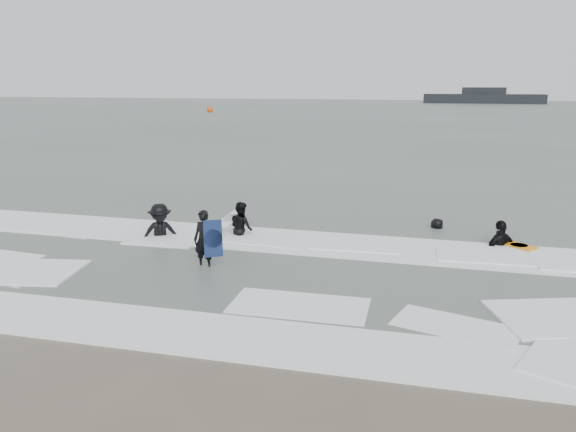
% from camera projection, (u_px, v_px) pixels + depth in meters
% --- Properties ---
extents(ground, '(320.00, 320.00, 0.00)m').
position_uv_depth(ground, '(224.00, 324.00, 11.35)').
color(ground, brown).
rests_on(ground, ground).
extents(sea, '(320.00, 320.00, 0.00)m').
position_uv_depth(sea, '(414.00, 115.00, 86.50)').
color(sea, '#47544C').
rests_on(sea, ground).
extents(surfer_centre, '(0.63, 0.46, 1.58)m').
position_uv_depth(surfer_centre, '(205.00, 268.00, 14.74)').
color(surfer_centre, black).
rests_on(surfer_centre, ground).
extents(surfer_wading, '(1.04, 1.02, 1.69)m').
position_uv_depth(surfer_wading, '(242.00, 237.00, 17.77)').
color(surfer_wading, black).
rests_on(surfer_wading, ground).
extents(surfer_breaker, '(1.47, 1.33, 1.98)m').
position_uv_depth(surfer_breaker, '(161.00, 239.00, 17.53)').
color(surfer_breaker, black).
rests_on(surfer_breaker, ground).
extents(surfer_right_near, '(1.20, 1.10, 1.96)m').
position_uv_depth(surfer_right_near, '(500.00, 247.00, 16.67)').
color(surfer_right_near, black).
rests_on(surfer_right_near, ground).
extents(surfer_right_far, '(0.88, 0.85, 1.53)m').
position_uv_depth(surfer_right_far, '(437.00, 229.00, 18.67)').
color(surfer_right_far, black).
rests_on(surfer_right_far, ground).
extents(surf_foam, '(30.03, 9.06, 0.09)m').
position_uv_depth(surf_foam, '(275.00, 266.00, 14.81)').
color(surf_foam, white).
rests_on(surf_foam, ground).
extents(bodyboards, '(9.68, 4.74, 1.25)m').
position_uv_depth(bodyboards, '(324.00, 234.00, 16.25)').
color(bodyboards, '#0D1A3F').
rests_on(bodyboards, ground).
extents(buoy, '(1.00, 1.00, 1.65)m').
position_uv_depth(buoy, '(210.00, 110.00, 94.11)').
color(buoy, '#DB3E09').
rests_on(buoy, ground).
extents(vessel_horizon, '(27.85, 4.97, 3.78)m').
position_uv_depth(vessel_horizon, '(483.00, 98.00, 134.66)').
color(vessel_horizon, black).
rests_on(vessel_horizon, ground).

